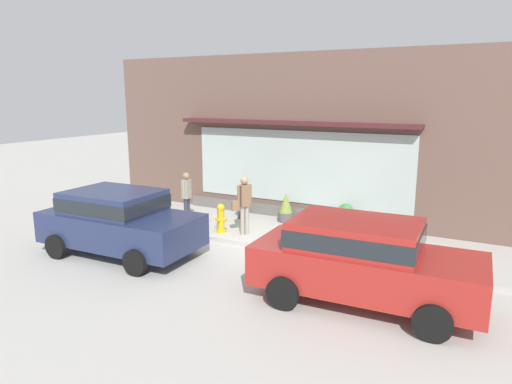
{
  "coord_description": "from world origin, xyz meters",
  "views": [
    {
      "loc": [
        5.9,
        -10.47,
        3.98
      ],
      "look_at": [
        -0.35,
        1.2,
        1.16
      ],
      "focal_mm": 32.34,
      "sensor_mm": 36.0,
      "label": 1
    }
  ],
  "objects": [
    {
      "name": "curb_strip",
      "position": [
        0.0,
        -0.2,
        0.06
      ],
      "size": [
        14.0,
        0.24,
        0.12
      ],
      "primitive_type": "cube",
      "color": "#B2B2AD",
      "rests_on": "ground_plane"
    },
    {
      "name": "potted_plant_trailing_edge",
      "position": [
        3.49,
        2.46,
        0.31
      ],
      "size": [
        0.3,
        0.3,
        0.57
      ],
      "color": "#33473D",
      "rests_on": "ground_plane"
    },
    {
      "name": "storefront",
      "position": [
        0.0,
        3.19,
        2.57
      ],
      "size": [
        14.0,
        0.81,
        5.26
      ],
      "color": "brown",
      "rests_on": "ground_plane"
    },
    {
      "name": "parked_car_red",
      "position": [
        3.75,
        -2.19,
        0.94
      ],
      "size": [
        4.34,
        2.08,
        1.66
      ],
      "rotation": [
        0.0,
        0.0,
        0.04
      ],
      "color": "maroon",
      "rests_on": "ground_plane"
    },
    {
      "name": "potted_plant_window_center",
      "position": [
        1.98,
        2.51,
        0.44
      ],
      "size": [
        0.46,
        0.46,
        0.8
      ],
      "color": "#33473D",
      "rests_on": "ground_plane"
    },
    {
      "name": "pedestrian_with_handbag",
      "position": [
        -0.44,
        0.63,
        0.98
      ],
      "size": [
        0.43,
        0.55,
        1.7
      ],
      "rotation": [
        0.0,
        0.0,
        4.15
      ],
      "color": "#9E9384",
      "rests_on": "ground_plane"
    },
    {
      "name": "ground_plane",
      "position": [
        0.0,
        0.0,
        0.0
      ],
      "size": [
        60.0,
        60.0,
        0.0
      ],
      "primitive_type": "plane",
      "color": "#B2AFA8"
    },
    {
      "name": "parked_car_navy",
      "position": [
        -2.41,
        -2.27,
        0.91
      ],
      "size": [
        4.08,
        2.18,
        1.63
      ],
      "rotation": [
        0.0,
        0.0,
        0.03
      ],
      "color": "navy",
      "rests_on": "ground_plane"
    },
    {
      "name": "fire_hydrant",
      "position": [
        -1.17,
        0.54,
        0.43
      ],
      "size": [
        0.39,
        0.35,
        0.85
      ],
      "color": "gold",
      "rests_on": "ground_plane"
    },
    {
      "name": "pedestrian_passerby",
      "position": [
        -2.64,
        0.88,
        0.94
      ],
      "size": [
        0.25,
        0.49,
        1.61
      ],
      "rotation": [
        0.0,
        0.0,
        4.9
      ],
      "color": "#333847",
      "rests_on": "ground_plane"
    },
    {
      "name": "potted_plant_doorstep",
      "position": [
        -1.34,
        2.19,
        0.44
      ],
      "size": [
        0.48,
        0.48,
        0.79
      ],
      "color": "#4C4C51",
      "rests_on": "ground_plane"
    },
    {
      "name": "potted_plant_window_left",
      "position": [
        0.03,
        2.49,
        0.44
      ],
      "size": [
        0.49,
        0.49,
        0.92
      ],
      "color": "#4C4C51",
      "rests_on": "ground_plane"
    }
  ]
}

